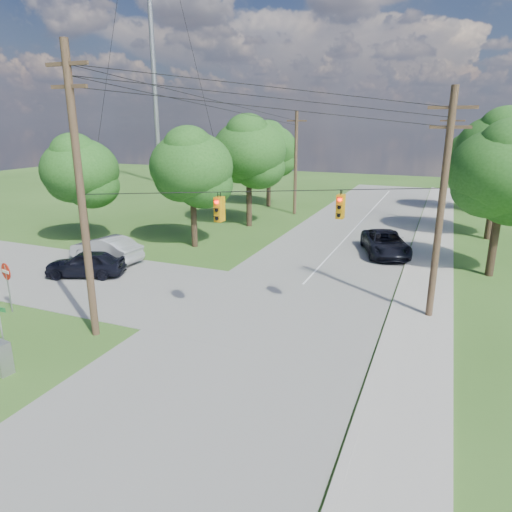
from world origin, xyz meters
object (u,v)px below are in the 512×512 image
at_px(pole_sw, 81,194).
at_px(pole_ne, 441,204).
at_px(do_not_enter_sign, 7,277).
at_px(control_cabinet, 1,358).
at_px(car_main_north, 385,243).
at_px(pole_north_e, 447,168).
at_px(car_cross_dark, 86,264).
at_px(pole_north_w, 296,163).
at_px(car_cross_silver, 106,249).

distance_m(pole_sw, pole_ne, 15.51).
bearing_deg(do_not_enter_sign, control_cabinet, -29.42).
height_order(pole_ne, car_main_north, pole_ne).
bearing_deg(control_cabinet, car_main_north, 71.58).
xyz_separation_m(pole_ne, pole_north_e, (-0.00, 22.00, -0.34)).
xyz_separation_m(pole_ne, do_not_enter_sign, (-19.01, -7.26, -3.64)).
relative_size(pole_ne, car_cross_dark, 2.27).
bearing_deg(pole_north_w, control_cabinet, -90.88).
bearing_deg(do_not_enter_sign, car_cross_silver, 112.38).
relative_size(pole_sw, car_cross_silver, 2.31).
bearing_deg(pole_north_w, do_not_enter_sign, -99.91).
distance_m(car_cross_silver, control_cabinet, 14.14).
height_order(pole_north_e, car_cross_silver, pole_north_e).
bearing_deg(pole_north_e, car_main_north, -106.07).
xyz_separation_m(pole_north_w, car_main_north, (10.50, -11.80, -4.28)).
bearing_deg(pole_ne, do_not_enter_sign, -159.11).
bearing_deg(pole_north_w, pole_sw, -89.23).
height_order(car_cross_dark, car_cross_silver, car_cross_silver).
relative_size(car_cross_dark, do_not_enter_sign, 1.83).
height_order(car_cross_dark, car_main_north, car_main_north).
bearing_deg(pole_north_e, car_cross_dark, -129.48).
relative_size(pole_sw, car_cross_dark, 2.60).
distance_m(pole_north_e, car_main_north, 13.01).
bearing_deg(car_main_north, car_cross_dark, -162.37).
xyz_separation_m(car_cross_dark, control_cabinet, (5.03, -9.91, -0.19)).
xyz_separation_m(pole_north_e, car_cross_silver, (-20.36, -20.70, -4.24)).
bearing_deg(pole_ne, car_cross_dark, -175.26).
relative_size(pole_ne, pole_north_w, 1.05).
height_order(car_cross_silver, car_main_north, car_cross_silver).
height_order(pole_ne, car_cross_silver, pole_ne).
relative_size(pole_north_e, control_cabinet, 7.93).
distance_m(pole_north_w, do_not_enter_sign, 29.88).
relative_size(pole_ne, control_cabinet, 8.33).
distance_m(car_cross_dark, car_main_north, 19.92).
distance_m(pole_north_e, car_cross_silver, 29.34).
bearing_deg(car_main_north, pole_north_e, 55.20).
bearing_deg(pole_north_e, car_cross_silver, -134.52).
relative_size(pole_ne, car_cross_silver, 2.02).
bearing_deg(control_cabinet, pole_sw, 85.37).
relative_size(pole_sw, control_cabinet, 9.51).
distance_m(pole_north_w, car_main_north, 16.37).
distance_m(car_cross_silver, car_main_north, 19.15).
xyz_separation_m(pole_sw, pole_north_w, (-0.40, 29.60, -1.10)).
xyz_separation_m(pole_north_e, do_not_enter_sign, (-19.01, -29.26, -3.30)).
distance_m(pole_north_w, control_cabinet, 33.83).
bearing_deg(pole_north_w, car_cross_silver, -107.32).
distance_m(pole_north_w, car_cross_dark, 24.63).
xyz_separation_m(pole_north_e, car_main_north, (-3.40, -11.80, -4.28)).
relative_size(car_cross_silver, control_cabinet, 4.11).
height_order(pole_sw, pole_ne, pole_sw).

